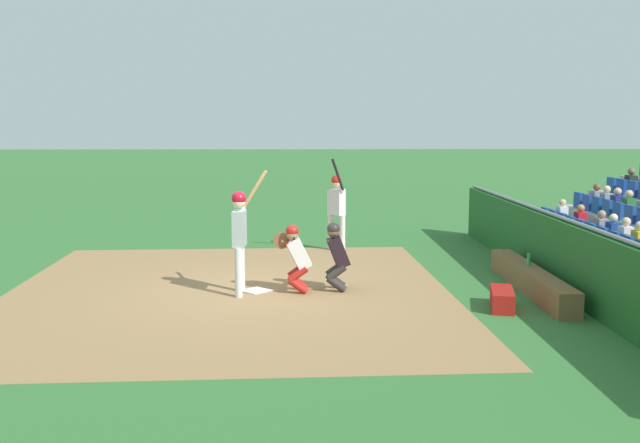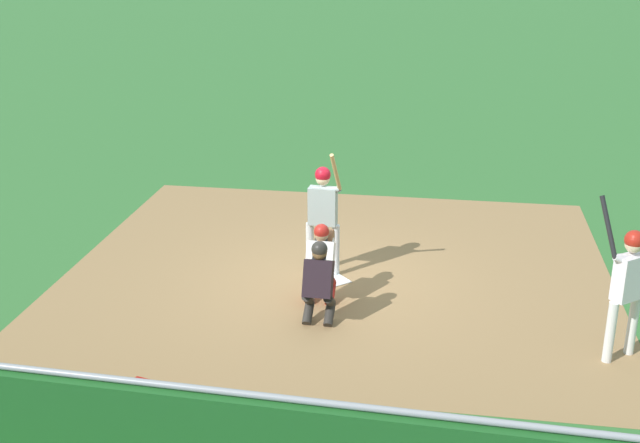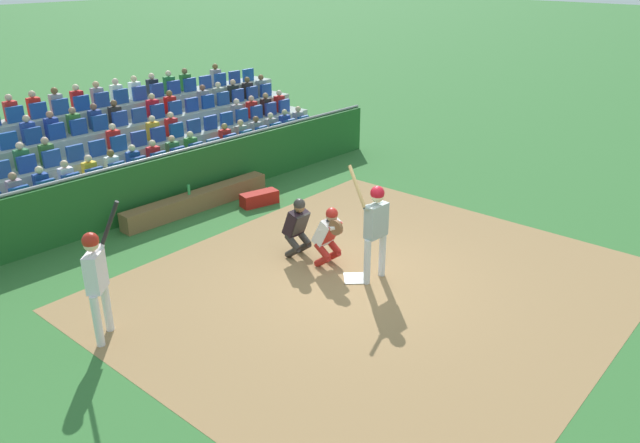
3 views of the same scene
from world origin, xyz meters
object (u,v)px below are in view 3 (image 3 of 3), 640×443
(dugout_bench, at_px, (198,201))
(water_bottle_on_bench, at_px, (189,190))
(on_deck_batter, at_px, (96,273))
(home_plate_marker, at_px, (356,278))
(home_plate_umpire, at_px, (298,225))
(catcher_crouching, at_px, (329,233))
(batter_at_plate, at_px, (376,222))
(equipment_duffel_bag, at_px, (259,198))

(dugout_bench, xyz_separation_m, water_bottle_on_bench, (0.21, -0.02, 0.34))
(water_bottle_on_bench, relative_size, on_deck_batter, 0.10)
(home_plate_marker, distance_m, home_plate_umpire, 1.65)
(catcher_crouching, height_order, water_bottle_on_bench, catcher_crouching)
(batter_at_plate, bearing_deg, home_plate_marker, -48.42)
(batter_at_plate, height_order, dugout_bench, batter_at_plate)
(water_bottle_on_bench, relative_size, equipment_duffel_bag, 0.25)
(catcher_crouching, distance_m, on_deck_batter, 4.44)
(home_plate_umpire, height_order, dugout_bench, home_plate_umpire)
(on_deck_batter, bearing_deg, dugout_bench, -142.00)
(home_plate_marker, distance_m, water_bottle_on_bench, 5.15)
(batter_at_plate, relative_size, catcher_crouching, 1.76)
(batter_at_plate, height_order, water_bottle_on_bench, batter_at_plate)
(home_plate_umpire, xyz_separation_m, equipment_duffel_bag, (-1.37, -2.73, -0.54))
(home_plate_marker, bearing_deg, on_deck_batter, -21.52)
(home_plate_umpire, bearing_deg, dugout_bench, -92.47)
(home_plate_umpire, bearing_deg, catcher_crouching, 98.52)
(batter_at_plate, distance_m, on_deck_batter, 4.89)
(water_bottle_on_bench, distance_m, on_deck_batter, 5.42)
(home_plate_umpire, relative_size, water_bottle_on_bench, 5.44)
(catcher_crouching, height_order, home_plate_umpire, home_plate_umpire)
(catcher_crouching, relative_size, equipment_duffel_bag, 1.36)
(batter_at_plate, relative_size, equipment_duffel_bag, 2.39)
(batter_at_plate, xyz_separation_m, on_deck_batter, (4.49, -1.94, -0.02))
(home_plate_umpire, distance_m, on_deck_batter, 4.24)
(home_plate_marker, bearing_deg, water_bottle_on_bench, -88.69)
(home_plate_marker, height_order, equipment_duffel_bag, equipment_duffel_bag)
(home_plate_marker, distance_m, on_deck_batter, 4.73)
(home_plate_marker, xyz_separation_m, home_plate_umpire, (0.06, -1.50, 0.69))
(dugout_bench, height_order, on_deck_batter, on_deck_batter)
(home_plate_umpire, distance_m, equipment_duffel_bag, 3.10)
(home_plate_marker, bearing_deg, dugout_bench, -91.10)
(home_plate_marker, relative_size, batter_at_plate, 0.20)
(equipment_duffel_bag, bearing_deg, water_bottle_on_bench, -19.48)
(batter_at_plate, distance_m, dugout_bench, 5.44)
(equipment_duffel_bag, bearing_deg, catcher_crouching, 82.38)
(batter_at_plate, distance_m, equipment_duffel_bag, 4.72)
(dugout_bench, bearing_deg, water_bottle_on_bench, -6.41)
(home_plate_umpire, relative_size, on_deck_batter, 0.57)
(home_plate_marker, bearing_deg, catcher_crouching, -94.23)
(catcher_crouching, relative_size, water_bottle_on_bench, 5.35)
(batter_at_plate, height_order, catcher_crouching, batter_at_plate)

